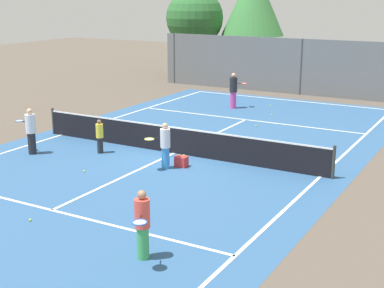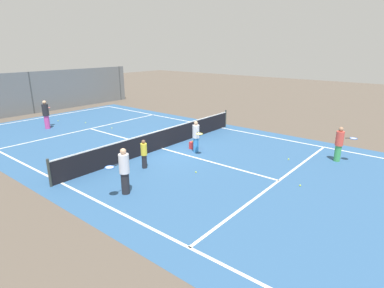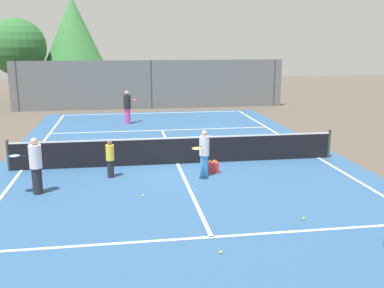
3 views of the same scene
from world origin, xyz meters
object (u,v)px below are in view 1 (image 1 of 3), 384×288
at_px(tennis_ball_2, 181,98).
at_px(tennis_ball_5, 142,219).
at_px(tennis_ball_0, 30,220).
at_px(tennis_ball_3, 203,138).
at_px(player_3, 100,136).
at_px(tennis_ball_6, 256,126).
at_px(player_2, 31,131).
at_px(tennis_ball_8, 270,105).
at_px(player_0, 234,90).
at_px(player_4, 142,224).
at_px(tennis_ball_1, 84,171).
at_px(tennis_ball_4, 272,114).
at_px(player_1, 165,145).
at_px(ball_crate, 181,161).

height_order(tennis_ball_2, tennis_ball_5, same).
bearing_deg(tennis_ball_0, tennis_ball_3, 90.73).
relative_size(player_3, tennis_ball_6, 19.11).
xyz_separation_m(player_2, tennis_ball_8, (4.29, 12.61, -0.84)).
relative_size(player_0, tennis_ball_8, 27.36).
relative_size(player_2, player_4, 1.06).
distance_m(player_3, player_4, 8.74).
bearing_deg(player_0, tennis_ball_0, -83.84).
bearing_deg(tennis_ball_1, tennis_ball_6, 74.95).
xyz_separation_m(tennis_ball_3, tennis_ball_4, (0.76, 5.60, 0.00)).
relative_size(player_0, tennis_ball_2, 27.36).
bearing_deg(player_2, tennis_ball_4, 63.95).
relative_size(tennis_ball_0, tennis_ball_2, 1.00).
bearing_deg(player_4, tennis_ball_4, 101.32).
relative_size(tennis_ball_2, tennis_ball_3, 1.00).
bearing_deg(tennis_ball_3, player_4, -68.66).
bearing_deg(player_1, tennis_ball_0, -96.72).
bearing_deg(tennis_ball_5, player_4, -54.70).
xyz_separation_m(tennis_ball_1, tennis_ball_3, (1.33, 5.74, 0.00)).
height_order(ball_crate, tennis_ball_3, ball_crate).
distance_m(player_0, player_4, 16.96).
distance_m(tennis_ball_0, tennis_ball_5, 2.89).
height_order(tennis_ball_4, tennis_ball_8, same).
bearing_deg(player_1, tennis_ball_4, 90.06).
relative_size(tennis_ball_2, tennis_ball_4, 1.00).
xyz_separation_m(player_2, tennis_ball_2, (-0.92, 12.24, -0.84)).
height_order(tennis_ball_1, tennis_ball_5, same).
height_order(tennis_ball_4, tennis_ball_6, same).
bearing_deg(tennis_ball_2, tennis_ball_3, -53.65).
relative_size(player_0, player_1, 1.15).
xyz_separation_m(player_0, player_1, (2.35, -10.25, -0.12)).
bearing_deg(tennis_ball_8, player_1, -85.63).
bearing_deg(player_1, player_4, -62.03).
height_order(tennis_ball_0, tennis_ball_3, same).
distance_m(player_2, tennis_ball_5, 7.72).
bearing_deg(player_2, tennis_ball_0, -45.42).
xyz_separation_m(player_4, ball_crate, (-2.72, 6.26, -0.65)).
bearing_deg(player_1, ball_crate, 50.23).
height_order(ball_crate, tennis_ball_4, ball_crate).
bearing_deg(tennis_ball_5, player_3, 137.93).
bearing_deg(player_3, player_0, 85.84).
relative_size(ball_crate, tennis_ball_2, 6.45).
bearing_deg(tennis_ball_8, tennis_ball_4, -66.44).
distance_m(tennis_ball_2, tennis_ball_4, 6.32).
xyz_separation_m(player_3, ball_crate, (3.44, 0.05, -0.46)).
relative_size(player_1, player_4, 0.98).
distance_m(player_1, tennis_ball_4, 9.70).
height_order(player_0, tennis_ball_4, player_0).
xyz_separation_m(tennis_ball_0, tennis_ball_4, (0.64, 15.19, 0.00)).
height_order(player_4, tennis_ball_8, player_4).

